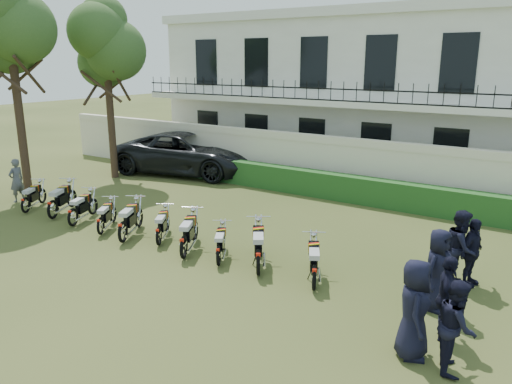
# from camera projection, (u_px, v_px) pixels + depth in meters

# --- Properties ---
(ground) EXTENTS (100.00, 100.00, 0.00)m
(ground) POSITION_uv_depth(u_px,v_px,m) (193.00, 251.00, 14.14)
(ground) COLOR #37431A
(ground) RESTS_ON ground
(perimeter_wall) EXTENTS (30.00, 0.35, 2.30)m
(perimeter_wall) POSITION_uv_depth(u_px,v_px,m) (321.00, 163.00, 20.27)
(perimeter_wall) COLOR beige
(perimeter_wall) RESTS_ON ground
(hedge) EXTENTS (18.00, 0.60, 1.00)m
(hedge) POSITION_uv_depth(u_px,v_px,m) (335.00, 186.00, 19.26)
(hedge) COLOR #244E1C
(hedge) RESTS_ON ground
(building) EXTENTS (20.40, 9.60, 7.40)m
(building) POSITION_uv_depth(u_px,v_px,m) (377.00, 92.00, 24.41)
(building) COLOR white
(building) RESTS_ON ground
(tree_west_mid) EXTENTS (3.40, 3.20, 8.82)m
(tree_west_mid) POSITION_uv_depth(u_px,v_px,m) (8.00, 19.00, 18.29)
(tree_west_mid) COLOR #473323
(tree_west_mid) RESTS_ON ground
(tree_west_near) EXTENTS (3.40, 3.20, 7.90)m
(tree_west_near) POSITION_uv_depth(u_px,v_px,m) (106.00, 44.00, 21.44)
(tree_west_near) COLOR #473323
(tree_west_near) RESTS_ON ground
(motorcycle_0) EXTENTS (0.97, 1.60, 0.98)m
(motorcycle_0) POSITION_uv_depth(u_px,v_px,m) (25.00, 201.00, 17.42)
(motorcycle_0) COLOR black
(motorcycle_0) RESTS_ON ground
(motorcycle_1) EXTENTS (1.07, 1.88, 1.12)m
(motorcycle_1) POSITION_uv_depth(u_px,v_px,m) (52.00, 205.00, 16.74)
(motorcycle_1) COLOR black
(motorcycle_1) RESTS_ON ground
(motorcycle_2) EXTENTS (0.86, 1.76, 1.01)m
(motorcycle_2) POSITION_uv_depth(u_px,v_px,m) (73.00, 213.00, 16.03)
(motorcycle_2) COLOR black
(motorcycle_2) RESTS_ON ground
(motorcycle_3) EXTENTS (0.97, 1.53, 0.94)m
(motorcycle_3) POSITION_uv_depth(u_px,v_px,m) (100.00, 222.00, 15.26)
(motorcycle_3) COLOR black
(motorcycle_3) RESTS_ON ground
(motorcycle_4) EXTENTS (1.04, 1.84, 1.10)m
(motorcycle_4) POSITION_uv_depth(u_px,v_px,m) (122.00, 227.00, 14.58)
(motorcycle_4) COLOR black
(motorcycle_4) RESTS_ON ground
(motorcycle_5) EXTENTS (1.01, 1.52, 0.95)m
(motorcycle_5) POSITION_uv_depth(u_px,v_px,m) (159.00, 232.00, 14.38)
(motorcycle_5) COLOR black
(motorcycle_5) RESTS_ON ground
(motorcycle_6) EXTENTS (1.06, 1.83, 1.10)m
(motorcycle_6) POSITION_uv_depth(u_px,v_px,m) (183.00, 242.00, 13.39)
(motorcycle_6) COLOR black
(motorcycle_6) RESTS_ON ground
(motorcycle_7) EXTENTS (0.95, 1.48, 0.92)m
(motorcycle_7) POSITION_uv_depth(u_px,v_px,m) (218.00, 251.00, 12.96)
(motorcycle_7) COLOR black
(motorcycle_7) RESTS_ON ground
(motorcycle_8) EXTENTS (1.23, 1.81, 1.14)m
(motorcycle_8) POSITION_uv_depth(u_px,v_px,m) (258.00, 256.00, 12.36)
(motorcycle_8) COLOR black
(motorcycle_8) RESTS_ON ground
(motorcycle_9) EXTENTS (1.00, 1.72, 1.04)m
(motorcycle_9) POSITION_uv_depth(u_px,v_px,m) (314.00, 272.00, 11.57)
(motorcycle_9) COLOR black
(motorcycle_9) RESTS_ON ground
(suv) EXTENTS (7.48, 4.64, 1.93)m
(suv) POSITION_uv_depth(u_px,v_px,m) (188.00, 153.00, 23.49)
(suv) COLOR black
(suv) RESTS_ON ground
(inspector) EXTENTS (0.44, 0.63, 1.66)m
(inspector) POSITION_uv_depth(u_px,v_px,m) (17.00, 180.00, 18.81)
(inspector) COLOR slate
(inspector) RESTS_ON ground
(officer_0) EXTENTS (0.87, 1.06, 1.87)m
(officer_0) POSITION_uv_depth(u_px,v_px,m) (414.00, 309.00, 8.89)
(officer_0) COLOR black
(officer_0) RESTS_ON ground
(officer_1) EXTENTS (0.83, 0.96, 1.67)m
(officer_1) POSITION_uv_depth(u_px,v_px,m) (457.00, 326.00, 8.52)
(officer_1) COLOR black
(officer_1) RESTS_ON ground
(officer_2) EXTENTS (0.64, 1.07, 1.70)m
(officer_2) POSITION_uv_depth(u_px,v_px,m) (447.00, 298.00, 9.47)
(officer_2) COLOR black
(officer_2) RESTS_ON ground
(officer_3) EXTENTS (0.76, 0.99, 1.81)m
(officer_3) POSITION_uv_depth(u_px,v_px,m) (438.00, 270.00, 10.63)
(officer_3) COLOR black
(officer_3) RESTS_ON ground
(officer_4) EXTENTS (0.79, 0.96, 1.85)m
(officer_4) POSITION_uv_depth(u_px,v_px,m) (461.00, 248.00, 11.81)
(officer_4) COLOR black
(officer_4) RESTS_ON ground
(officer_5) EXTENTS (0.63, 1.04, 1.66)m
(officer_5) POSITION_uv_depth(u_px,v_px,m) (472.00, 252.00, 11.79)
(officer_5) COLOR black
(officer_5) RESTS_ON ground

